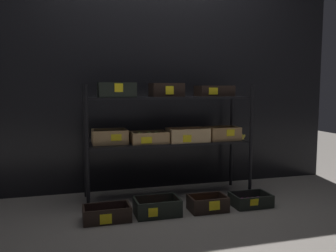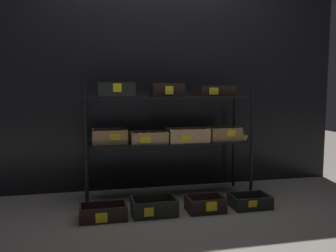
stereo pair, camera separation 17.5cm
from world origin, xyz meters
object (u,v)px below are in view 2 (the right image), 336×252
crate_ground_plum (103,214)px  crate_ground_tangerine (205,206)px  display_rack (168,121)px  crate_ground_apple_red (154,208)px  crate_ground_right_plum (250,203)px

crate_ground_plum → crate_ground_tangerine: bearing=-0.0°
display_rack → crate_ground_apple_red: (-0.22, -0.45, -0.68)m
crate_ground_apple_red → crate_ground_tangerine: crate_ground_apple_red is taller
display_rack → crate_ground_apple_red: display_rack is taller
crate_ground_plum → crate_ground_tangerine: (0.86, -0.00, 0.00)m
crate_ground_apple_red → crate_ground_plum: bearing=-177.6°
display_rack → crate_ground_tangerine: bearing=-65.2°
crate_ground_plum → crate_ground_right_plum: (1.27, 0.01, -0.00)m
crate_ground_apple_red → crate_ground_right_plum: size_ratio=1.09×
display_rack → crate_ground_tangerine: size_ratio=5.18×
crate_ground_plum → crate_ground_tangerine: crate_ground_tangerine is taller
display_rack → crate_ground_tangerine: display_rack is taller
crate_ground_tangerine → crate_ground_apple_red: bearing=177.6°
crate_ground_right_plum → crate_ground_tangerine: bearing=-178.2°
display_rack → crate_ground_tangerine: 0.86m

